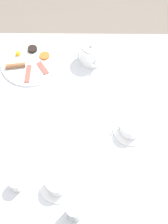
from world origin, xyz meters
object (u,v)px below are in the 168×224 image
Objects in this scene: breakfast_plate at (30,62)px; teapot_near at (91,53)px; fork_by_plate at (107,198)px; spoon_for_tea at (166,165)px; teacup_with_saucer_right at (57,184)px; water_glass_short at (75,210)px; creamer_jug at (17,182)px; knife_by_plate at (18,144)px; fork_spare at (84,142)px; teacup_with_saucer_left at (130,128)px.

breakfast_plate is 1.51× the size of teapot_near.
fork_by_plate is 0.30m from spoon_for_tea.
teacup_with_saucer_right reaches higher than breakfast_plate.
water_glass_short is at bearing 117.65° from spoon_for_tea.
knife_by_plate is (0.18, 0.02, -0.03)m from creamer_jug.
fork_by_plate is (-0.70, -0.38, -0.01)m from breakfast_plate.
knife_by_plate and fork_spare have the same top height.
teapot_near is 1.39× the size of fork_spare.
fork_spare is (0.01, -0.29, 0.00)m from knife_by_plate.
spoon_for_tea is (0.09, -0.46, -0.03)m from teacup_with_saucer_right.
breakfast_plate is at bearing 28.30° from fork_by_plate.
fork_spare is (-0.48, 0.03, -0.05)m from teapot_near.
fork_by_plate is at bearing -98.21° from creamer_jug.
spoon_for_tea is 0.37m from fork_spare.
fork_spare is (0.20, -0.27, -0.03)m from creamer_jug.
fork_by_plate is 0.83× the size of spoon_for_tea.
fork_by_plate is 0.93× the size of fork_spare.
teacup_with_saucer_left is 0.22m from spoon_for_tea.
breakfast_plate reaches higher than knife_by_plate.
teacup_with_saucer_right is at bearing 33.83° from water_glass_short.
fork_by_plate and fork_spare have the same top height.
teacup_with_saucer_left is at bearing -82.23° from knife_by_plate.
breakfast_plate reaches higher than fork_spare.
fork_by_plate is (-0.73, -0.06, -0.05)m from teapot_near.
teapot_near is 0.46m from teacup_with_saucer_left.
spoon_for_tea is (-0.56, -0.64, -0.01)m from breakfast_plate.
knife_by_plate is at bearing 7.00° from creamer_jug.
fork_by_plate is at bearing -13.10° from teapot_near.
fork_spare is at bearing 73.36° from spoon_for_tea.
teacup_with_saucer_right is 0.23m from fork_spare.
creamer_jug reaches higher than fork_by_plate.
creamer_jug is at bearing -178.83° from breakfast_plate.
breakfast_plate is at bearing 18.19° from water_glass_short.
creamer_jug is at bearing -42.06° from teapot_near.
teapot_near is 0.79m from water_glass_short.
teacup_with_saucer_left reaches higher than spoon_for_tea.
fork_spare is (0.11, 0.35, 0.00)m from spoon_for_tea.
teacup_with_saucer_right is (-0.65, -0.18, 0.02)m from breakfast_plate.
knife_by_plate is (0.24, 0.39, 0.00)m from fork_by_plate.
fork_spare is at bearing 20.94° from fork_by_plate.
fork_by_plate is 0.45m from knife_by_plate.
breakfast_plate is 0.85m from spoon_for_tea.
teacup_with_saucer_left is 0.78× the size of knife_by_plate.
creamer_jug is at bearing 64.64° from water_glass_short.
fork_by_plate is (0.06, -0.13, -0.04)m from water_glass_short.
spoon_for_tea is at bearing -81.80° from creamer_jug.
teacup_with_saucer_right is at bearing 151.87° from fork_spare.
breakfast_plate reaches higher than fork_by_plate.
knife_by_plate is at bearing 178.86° from breakfast_plate.
teapot_near is 0.74m from fork_by_plate.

